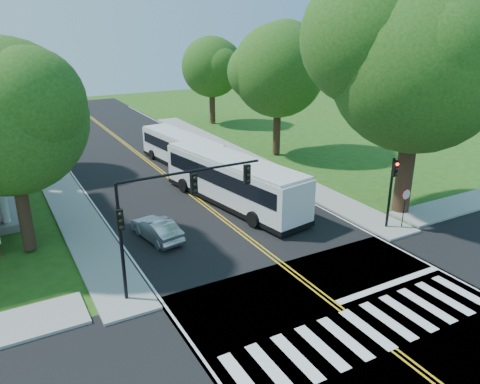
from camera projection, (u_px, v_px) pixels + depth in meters
ground at (358, 323)px, 20.03m from camera, size 140.00×140.00×0.00m
road at (191, 194)px, 34.79m from camera, size 14.00×96.00×0.01m
cross_road at (358, 323)px, 20.03m from camera, size 60.00×12.00×0.01m
center_line at (171, 179)px, 38.06m from camera, size 0.36×70.00×0.01m
edge_line_w at (86, 193)px, 34.97m from camera, size 0.12×70.00×0.01m
edge_line_e at (244, 167)px, 41.16m from camera, size 0.12×70.00×0.01m
crosswalk at (367, 329)px, 19.62m from camera, size 12.60×3.00×0.01m
stop_bar at (390, 284)px, 22.93m from camera, size 6.60×0.40×0.01m
sidewalk_nw at (58, 184)px, 36.72m from camera, size 2.60×40.00×0.15m
sidewalk_ne at (242, 156)px, 44.29m from camera, size 2.60×40.00×0.15m
tree_ne_big at (418, 65)px, 28.27m from camera, size 10.80×10.80×14.91m
tree_west_near at (8, 118)px, 23.66m from camera, size 8.00×8.00×11.40m
tree_west_far at (0, 89)px, 37.19m from camera, size 7.60×7.60×10.67m
tree_east_mid at (278, 71)px, 42.23m from camera, size 8.40×8.40×11.93m
tree_east_far at (212, 67)px, 56.15m from camera, size 7.20×7.20×10.34m
signal_nw at (170, 204)px, 21.12m from camera, size 7.15×0.46×5.66m
signal_ne at (392, 184)px, 28.02m from camera, size 0.30×0.46×4.40m
stop_sign at (405, 198)px, 28.33m from camera, size 0.76×0.08×2.53m
bus_lead at (233, 180)px, 32.38m from camera, size 4.91×13.24×3.36m
bus_follow at (181, 150)px, 40.94m from camera, size 3.59×11.14×2.83m
hatchback at (157, 229)px, 27.43m from camera, size 2.09×4.23×1.33m
suv at (277, 189)px, 33.88m from camera, size 3.03×5.20×1.36m
dark_sedan at (268, 183)px, 35.10m from camera, size 2.92×4.75×1.28m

